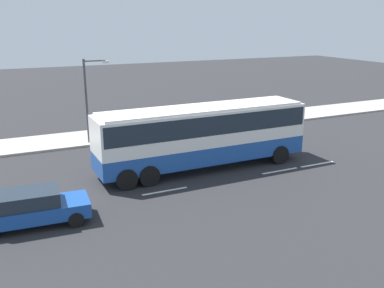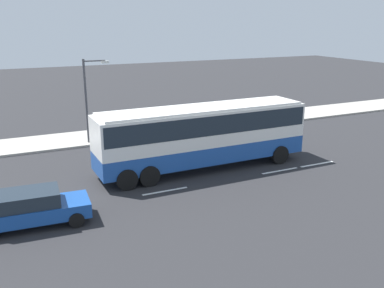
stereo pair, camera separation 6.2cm
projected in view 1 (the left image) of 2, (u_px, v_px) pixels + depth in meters
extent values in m
plane|color=#28282B|center=(206.00, 167.00, 24.88)|extent=(120.00, 120.00, 0.00)
cube|color=#A8A399|center=(152.00, 131.00, 32.71)|extent=(80.00, 4.00, 0.15)
cube|color=white|center=(60.00, 210.00, 19.35)|extent=(2.40, 0.16, 0.01)
cube|color=white|center=(165.00, 191.00, 21.44)|extent=(2.40, 0.16, 0.01)
cube|color=white|center=(280.00, 171.00, 24.30)|extent=(2.40, 0.16, 0.01)
cube|color=white|center=(317.00, 164.00, 25.40)|extent=(2.40, 0.16, 0.01)
cube|color=#1E4C9E|center=(203.00, 151.00, 24.42)|extent=(12.26, 2.69, 1.01)
cube|color=white|center=(203.00, 126.00, 24.01)|extent=(12.26, 2.69, 1.93)
cube|color=#1E2833|center=(203.00, 121.00, 23.93)|extent=(12.02, 2.71, 1.06)
cube|color=#1E2833|center=(290.00, 114.00, 26.52)|extent=(0.15, 2.35, 1.54)
cube|color=white|center=(203.00, 108.00, 23.72)|extent=(11.77, 2.53, 0.12)
cylinder|color=black|center=(257.00, 144.00, 27.51)|extent=(1.10, 0.31, 1.10)
cylinder|color=black|center=(280.00, 155.00, 25.39)|extent=(1.10, 0.31, 1.10)
cylinder|color=black|center=(134.00, 162.00, 24.08)|extent=(1.10, 0.31, 1.10)
cylinder|color=black|center=(149.00, 176.00, 21.96)|extent=(1.10, 0.31, 1.10)
cylinder|color=black|center=(113.00, 165.00, 23.58)|extent=(1.10, 0.31, 1.10)
cylinder|color=black|center=(127.00, 180.00, 21.46)|extent=(1.10, 0.31, 1.10)
cube|color=#194799|center=(31.00, 211.00, 17.73)|extent=(4.82, 2.06, 0.61)
cube|color=#1E2833|center=(26.00, 199.00, 17.51)|extent=(2.69, 1.78, 0.60)
cylinder|color=black|center=(72.00, 204.00, 19.16)|extent=(0.65, 0.24, 0.64)
cylinder|color=black|center=(76.00, 220.00, 17.66)|extent=(0.65, 0.24, 0.64)
cylinder|color=#38334C|center=(218.00, 119.00, 34.40)|extent=(0.14, 0.14, 0.83)
cylinder|color=#38334C|center=(217.00, 119.00, 34.55)|extent=(0.14, 0.14, 0.83)
cylinder|color=gold|center=(218.00, 110.00, 34.27)|extent=(0.32, 0.32, 0.62)
sphere|color=#9E7051|center=(218.00, 105.00, 34.15)|extent=(0.22, 0.22, 0.22)
cylinder|color=#47474C|center=(86.00, 102.00, 28.65)|extent=(0.16, 0.16, 5.65)
cylinder|color=#47474C|center=(95.00, 61.00, 28.19)|extent=(1.43, 0.10, 0.10)
cube|color=silver|center=(105.00, 62.00, 28.51)|extent=(0.50, 0.24, 0.16)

